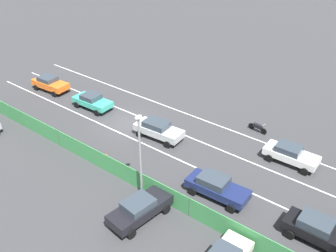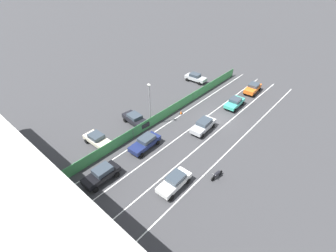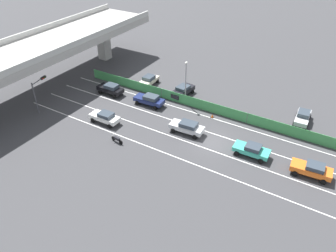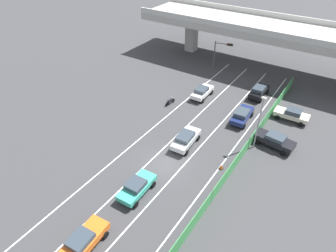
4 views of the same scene
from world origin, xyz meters
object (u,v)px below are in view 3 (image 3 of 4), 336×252
at_px(car_sedan_navy, 150,100).
at_px(parked_wagon_silver, 303,117).
at_px(car_taxi_teal, 252,150).
at_px(street_lamp, 186,78).
at_px(car_hatchback_white, 105,117).
at_px(traffic_light, 39,89).
at_px(motorcycle, 117,139).
at_px(parked_sedan_dark, 183,90).
at_px(car_taxi_orange, 312,169).
at_px(traffic_cone, 212,116).
at_px(car_sedan_black, 111,89).
at_px(parked_sedan_cream, 149,80).
at_px(car_sedan_silver, 187,127).

distance_m(car_sedan_navy, parked_wagon_silver, 21.98).
height_order(car_taxi_teal, street_lamp, street_lamp).
xyz_separation_m(car_hatchback_white, traffic_light, (-2.08, 10.11, 2.59)).
xyz_separation_m(car_sedan_navy, traffic_light, (-9.29, 12.69, 2.56)).
xyz_separation_m(motorcycle, parked_sedan_dark, (15.08, -1.14, 0.45)).
xyz_separation_m(car_taxi_orange, car_taxi_teal, (-0.06, 6.88, -0.05)).
relative_size(parked_wagon_silver, parked_sedan_dark, 0.91).
bearing_deg(car_taxi_orange, street_lamp, 70.83).
bearing_deg(traffic_light, traffic_cone, -63.84).
distance_m(car_hatchback_white, car_sedan_black, 8.30).
xyz_separation_m(parked_wagon_silver, street_lamp, (-3.77, 16.51, 3.22)).
bearing_deg(street_lamp, parked_sedan_cream, 75.68).
height_order(car_sedan_silver, car_taxi_teal, car_sedan_silver).
xyz_separation_m(car_taxi_orange, street_lamp, (6.88, 19.79, 3.22)).
bearing_deg(car_sedan_silver, car_hatchback_white, 108.76).
height_order(car_hatchback_white, traffic_cone, car_hatchback_white).
distance_m(motorcycle, traffic_cone, 14.11).
bearing_deg(parked_sedan_dark, car_sedan_black, 118.26).
relative_size(car_hatchback_white, traffic_cone, 7.84).
bearing_deg(traffic_light, parked_sedan_dark, -47.23).
height_order(car_taxi_orange, parked_wagon_silver, parked_wagon_silver).
relative_size(car_taxi_orange, traffic_cone, 8.06).
relative_size(car_taxi_teal, parked_wagon_silver, 1.00).
bearing_deg(car_sedan_silver, car_taxi_teal, -91.05).
bearing_deg(car_taxi_teal, car_sedan_silver, 88.95).
distance_m(car_sedan_black, traffic_light, 10.78).
height_order(car_taxi_orange, street_lamp, street_lamp).
distance_m(car_sedan_silver, parked_sedan_dark, 10.18).
bearing_deg(parked_sedan_dark, traffic_cone, -116.66).
bearing_deg(parked_wagon_silver, car_sedan_silver, 130.10).
xyz_separation_m(car_taxi_teal, parked_wagon_silver, (10.70, -3.61, 0.05)).
bearing_deg(car_taxi_teal, car_taxi_orange, -89.53).
height_order(car_hatchback_white, car_sedan_navy, car_sedan_navy).
distance_m(car_taxi_teal, parked_wagon_silver, 11.29).
height_order(street_lamp, traffic_cone, street_lamp).
distance_m(car_sedan_silver, car_hatchback_white, 11.50).
bearing_deg(car_taxi_orange, car_sedan_navy, 81.47).
height_order(parked_sedan_dark, traffic_light, traffic_light).
xyz_separation_m(car_sedan_silver, car_hatchback_white, (-3.70, 10.89, -0.03)).
xyz_separation_m(car_taxi_teal, traffic_light, (-5.62, 29.91, 2.62)).
height_order(car_sedan_navy, car_sedan_black, car_sedan_black).
height_order(parked_wagon_silver, traffic_light, traffic_light).
bearing_deg(motorcycle, parked_sedan_dark, -4.32).
bearing_deg(car_sedan_black, parked_sedan_cream, -31.39).
xyz_separation_m(car_sedan_black, street_lamp, (3.61, -11.55, 3.19)).
distance_m(traffic_light, traffic_cone, 25.07).
xyz_separation_m(car_taxi_teal, street_lamp, (6.94, 12.91, 3.27)).
xyz_separation_m(car_hatchback_white, parked_sedan_dark, (12.29, -5.43, 0.03)).
height_order(parked_wagon_silver, traffic_cone, parked_wagon_silver).
bearing_deg(car_sedan_navy, traffic_cone, -80.14).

